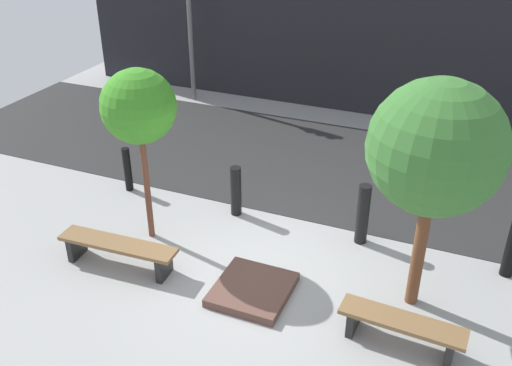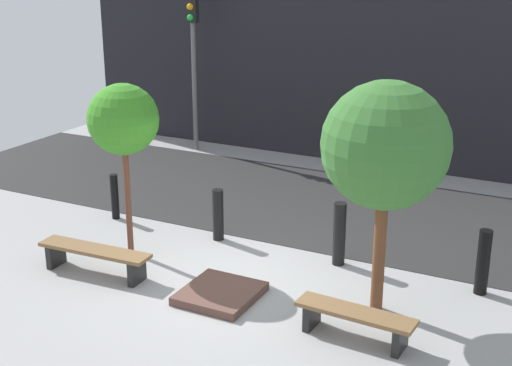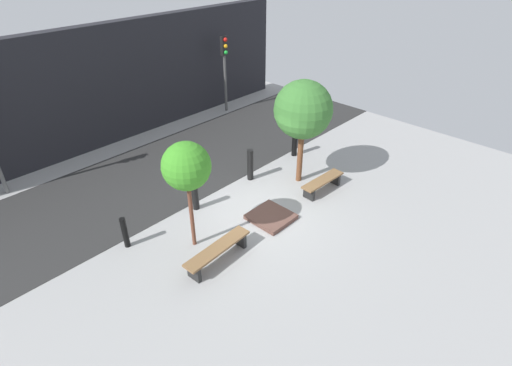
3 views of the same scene
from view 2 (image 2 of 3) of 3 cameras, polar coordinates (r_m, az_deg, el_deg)
ground_plane at (r=11.20m, az=-1.65°, el=-8.14°), size 18.00×18.00×0.00m
road_strip at (r=14.47m, az=5.82°, el=-1.92°), size 18.00×4.42×0.01m
building_facade at (r=17.10m, az=10.38°, el=8.48°), size 16.20×0.50×4.29m
bench_left at (r=11.70m, az=-12.78°, el=-5.65°), size 1.95×0.49×0.45m
bench_right at (r=9.73m, az=7.93°, el=-10.70°), size 1.65×0.48×0.42m
planter_bed at (r=10.80m, az=-2.89°, el=-8.83°), size 1.08×1.14×0.13m
tree_behind_left_bench at (r=11.75m, az=-10.58°, el=4.95°), size 1.17×1.17×2.94m
tree_behind_right_bench at (r=9.75m, az=10.32°, el=2.89°), size 1.77×1.77×3.35m
bollard_far_left at (r=13.93m, az=-11.24°, el=-1.08°), size 0.15×0.15×0.89m
bollard_left at (r=12.69m, az=-3.05°, el=-2.56°), size 0.20×0.20×0.94m
bollard_center at (r=11.76m, az=6.68°, el=-4.07°), size 0.21×0.21×1.07m
bollard_right at (r=11.26m, az=17.71°, el=-6.05°), size 0.20×0.20×1.02m
traffic_light_west at (r=18.07m, az=-5.06°, el=11.15°), size 0.28×0.27×4.00m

